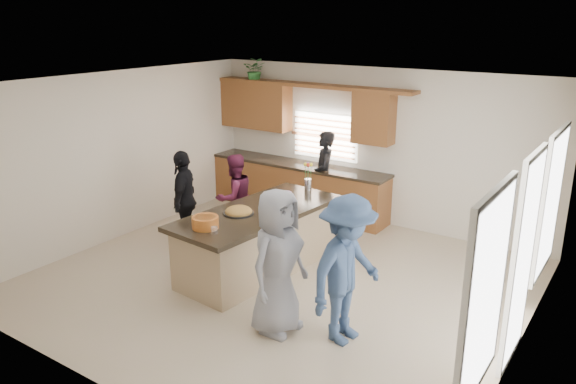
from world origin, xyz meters
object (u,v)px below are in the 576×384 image
Objects in this scene: island at (258,242)px; woman_left_mid at (235,197)px; salad_bowl at (205,222)px; woman_right_back at (347,270)px; woman_left_back at (324,176)px; woman_left_front at (184,199)px; woman_right_front at (278,262)px.

woman_left_mid is (-1.08, 0.79, 0.28)m from island.
woman_right_back is (2.11, 0.02, -0.15)m from salad_bowl.
woman_left_back is at bearing 93.38° from salad_bowl.
salad_bowl is 0.24× the size of woman_left_mid.
woman_left_mid is at bearing -54.28° from woman_left_back.
island is at bearing 57.95° from woman_left_front.
island is 2.23m from woman_right_back.
salad_bowl is at bearing 82.97° from woman_right_front.
salad_bowl is at bearing 24.17° from woman_left_front.
salad_bowl is 1.36m from woman_right_front.
woman_left_front is at bearing -57.25° from woman_left_back.
woman_right_back is at bearing 3.22° from woman_left_back.
salad_bowl is 0.22× the size of woman_left_front.
woman_left_mid is 3.51m from woman_right_back.
salad_bowl reaches higher than island.
woman_left_mid reaches higher than island.
woman_right_front reaches higher than woman_left_mid.
island is at bearing 68.57° from woman_left_mid.
woman_right_back is (1.97, -0.94, 0.44)m from island.
woman_left_front is (-1.54, 0.08, 0.36)m from island.
woman_right_back is at bearing 44.63° from woman_left_front.
salad_bowl is at bearing 98.29° from woman_right_back.
island is 1.57× the size of woman_right_front.
woman_left_front is 3.65m from woman_right_back.
woman_right_front is at bearing 35.78° from woman_left_front.
island is 1.73× the size of woman_left_front.
woman_left_back reaches higher than woman_left_front.
woman_right_back reaches higher than salad_bowl.
woman_left_mid is 0.91× the size of woman_left_front.
woman_right_back is at bearing -20.13° from island.
woman_left_front is (-1.40, 1.04, -0.23)m from salad_bowl.
woman_left_front is 3.02m from woman_right_front.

